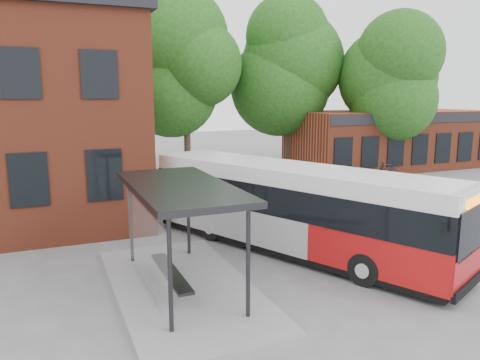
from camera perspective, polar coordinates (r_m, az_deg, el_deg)
name	(u,v)px	position (r m, az deg, el deg)	size (l,w,h in m)	color
ground	(308,255)	(15.55, 8.26, -9.04)	(100.00, 100.00, 0.00)	slate
shop_row	(389,139)	(35.02, 17.70, 4.77)	(14.00, 6.20, 4.00)	brown
bus_shelter	(181,237)	(12.50, -7.20, -6.89)	(3.60, 7.00, 2.90)	#27272A
bike_rail	(356,179)	(28.60, 13.92, 0.12)	(5.20, 0.10, 0.38)	#27272A
tree_0	(72,88)	(28.57, -19.82, 10.52)	(7.92, 7.92, 11.00)	#194612
tree_1	(186,93)	(30.76, -6.56, 10.45)	(7.92, 7.92, 10.40)	#194612
tree_2	(290,89)	(32.53, 6.08, 10.98)	(7.92, 7.92, 11.00)	#194612
tree_3	(388,102)	(32.06, 17.54, 9.03)	(7.04, 7.04, 9.28)	#194612
city_bus	(292,209)	(15.54, 6.35, -3.51)	(2.40, 11.24, 2.86)	#AE1011
bicycle_0	(330,177)	(27.44, 10.88, 0.40)	(0.62, 1.77, 0.93)	#0C1E41
bicycle_1	(330,174)	(28.23, 10.91, 0.67)	(0.43, 1.54, 0.92)	#0C1251
bicycle_2	(338,177)	(27.41, 11.92, 0.32)	(0.60, 1.73, 0.91)	black
bicycle_3	(338,172)	(28.93, 11.82, 0.93)	(0.46, 1.64, 0.99)	black
bicycle_4	(363,174)	(29.17, 14.76, 0.75)	(0.57, 1.62, 0.85)	#4E0A09
bicycle_6	(373,174)	(29.06, 15.88, 0.76)	(0.63, 1.81, 0.95)	black
bicycle_7	(387,169)	(31.13, 17.43, 1.29)	(0.44, 1.55, 0.93)	#29282F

